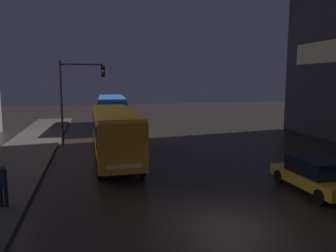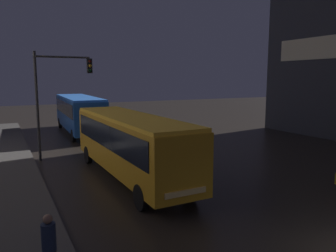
# 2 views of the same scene
# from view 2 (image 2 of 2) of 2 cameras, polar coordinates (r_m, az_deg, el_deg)

# --- Properties ---
(bus_near) EXTENTS (2.54, 10.62, 3.13)m
(bus_near) POSITION_cam_2_polar(r_m,az_deg,el_deg) (16.01, -6.71, -2.42)
(bus_near) COLOR orange
(bus_near) RESTS_ON ground
(bus_far) EXTENTS (3.06, 11.07, 3.28)m
(bus_far) POSITION_cam_2_polar(r_m,az_deg,el_deg) (30.20, -15.24, 2.58)
(bus_far) COLOR #194793
(bus_far) RESTS_ON ground
(pedestrian_mid) EXTENTS (0.39, 0.39, 1.66)m
(pedestrian_mid) POSITION_cam_2_polar(r_m,az_deg,el_deg) (8.54, -20.02, -18.61)
(pedestrian_mid) COLOR black
(pedestrian_mid) RESTS_ON sidewalk_left
(traffic_light_main) EXTENTS (3.39, 0.35, 6.45)m
(traffic_light_main) POSITION_cam_2_polar(r_m,az_deg,el_deg) (20.77, -18.84, 6.40)
(traffic_light_main) COLOR #2D2D2D
(traffic_light_main) RESTS_ON ground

